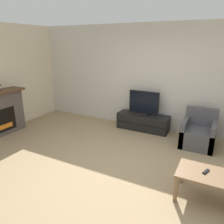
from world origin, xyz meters
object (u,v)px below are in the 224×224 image
tv_stand (143,122)px  tv (144,104)px  coffee_table (217,179)px  remote (206,171)px  armchair (198,134)px

tv_stand → tv: size_ratio=1.69×
coffee_table → remote: size_ratio=7.05×
tv → coffee_table: 2.88m
tv → remote: bearing=-51.1°
armchair → remote: armchair is taller
tv_stand → armchair: bearing=-12.2°
tv → armchair: bearing=-12.1°
armchair → coffee_table: (0.46, -1.85, 0.11)m
coffee_table → tv_stand: bearing=131.1°
armchair → remote: 1.87m
tv_stand → coffee_table: size_ratio=1.24×
tv_stand → armchair: armchair is taller
remote → coffee_table: bearing=13.5°
tv_stand → armchair: (1.42, -0.31, 0.06)m
tv → coffee_table: tv is taller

